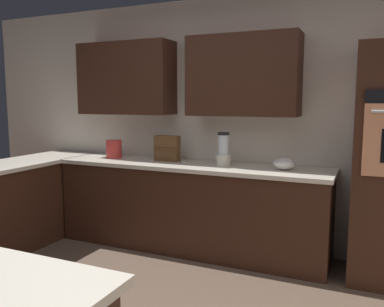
# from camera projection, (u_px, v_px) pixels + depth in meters

# --- Properties ---
(wall_back) EXTENTS (6.00, 0.44, 2.60)m
(wall_back) POSITION_uv_depth(u_px,v_px,m) (204.00, 111.00, 4.31)
(wall_back) COLOR silver
(wall_back) RESTS_ON ground
(lower_cabinets_back) EXTENTS (2.80, 0.60, 0.86)m
(lower_cabinets_back) POSITION_uv_depth(u_px,v_px,m) (190.00, 208.00, 4.16)
(lower_cabinets_back) COLOR #381E14
(lower_cabinets_back) RESTS_ON ground
(countertop_back) EXTENTS (2.84, 0.64, 0.04)m
(countertop_back) POSITION_uv_depth(u_px,v_px,m) (190.00, 166.00, 4.10)
(countertop_back) COLOR silver
(countertop_back) RESTS_ON lower_cabinets_back
(blender) EXTENTS (0.15, 0.15, 0.33)m
(blender) POSITION_uv_depth(u_px,v_px,m) (223.00, 151.00, 3.97)
(blender) COLOR beige
(blender) RESTS_ON countertop_back
(mixing_bowl) EXTENTS (0.20, 0.20, 0.11)m
(mixing_bowl) POSITION_uv_depth(u_px,v_px,m) (284.00, 164.00, 3.74)
(mixing_bowl) COLOR white
(mixing_bowl) RESTS_ON countertop_back
(spice_rack) EXTENTS (0.27, 0.11, 0.27)m
(spice_rack) POSITION_uv_depth(u_px,v_px,m) (167.00, 148.00, 4.27)
(spice_rack) COLOR brown
(spice_rack) RESTS_ON countertop_back
(kettle) EXTENTS (0.18, 0.18, 0.20)m
(kettle) POSITION_uv_depth(u_px,v_px,m) (114.00, 149.00, 4.50)
(kettle) COLOR red
(kettle) RESTS_ON countertop_back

